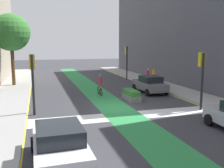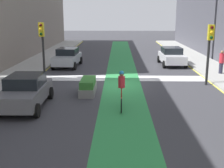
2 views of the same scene
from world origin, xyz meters
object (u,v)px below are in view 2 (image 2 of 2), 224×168
(pedestrian_sidewalk_left_a, at_px, (221,62))
(car_silver_right_near, at_px, (67,57))
(car_white_left_near, at_px, (172,56))
(median_planter, at_px, (88,87))
(traffic_signal_near_right, at_px, (42,39))
(cyclist_in_lane, at_px, (122,89))
(traffic_signal_near_left, at_px, (210,43))
(car_grey_right_far, at_px, (25,91))

(pedestrian_sidewalk_left_a, bearing_deg, car_silver_right_near, -16.37)
(car_white_left_near, distance_m, median_planter, 11.62)
(traffic_signal_near_right, xyz_separation_m, cyclist_in_lane, (-5.41, 6.76, -1.77))
(traffic_signal_near_left, height_order, cyclist_in_lane, traffic_signal_near_left)
(pedestrian_sidewalk_left_a, bearing_deg, median_planter, 29.56)
(car_silver_right_near, relative_size, median_planter, 1.87)
(traffic_signal_near_right, relative_size, car_grey_right_far, 0.92)
(cyclist_in_lane, bearing_deg, car_grey_right_far, -2.16)
(traffic_signal_near_left, distance_m, cyclist_in_lane, 7.58)
(traffic_signal_near_right, xyz_separation_m, median_planter, (-3.52, 4.00, -2.33))
(traffic_signal_near_right, bearing_deg, cyclist_in_lane, 128.67)
(traffic_signal_near_right, relative_size, car_white_left_near, 0.92)
(traffic_signal_near_left, distance_m, car_white_left_near, 7.81)
(traffic_signal_near_right, bearing_deg, car_grey_right_far, 96.40)
(car_white_left_near, relative_size, car_silver_right_near, 0.99)
(car_silver_right_near, bearing_deg, car_white_left_near, -174.46)
(traffic_signal_near_left, bearing_deg, car_silver_right_near, -33.42)
(car_white_left_near, xyz_separation_m, median_planter, (6.44, 9.67, -0.40))
(car_white_left_near, bearing_deg, median_planter, 56.34)
(traffic_signal_near_left, distance_m, car_silver_right_near, 12.19)
(cyclist_in_lane, distance_m, pedestrian_sidewalk_left_a, 10.93)
(traffic_signal_near_left, height_order, car_white_left_near, traffic_signal_near_left)
(car_grey_right_far, distance_m, cyclist_in_lane, 4.68)
(pedestrian_sidewalk_left_a, height_order, median_planter, pedestrian_sidewalk_left_a)
(cyclist_in_lane, bearing_deg, pedestrian_sidewalk_left_a, -132.69)
(car_silver_right_near, xyz_separation_m, cyclist_in_lane, (-4.55, 11.54, 0.17))
(median_planter, bearing_deg, car_grey_right_far, 42.84)
(cyclist_in_lane, distance_m, median_planter, 3.39)
(traffic_signal_near_left, xyz_separation_m, car_grey_right_far, (10.18, 4.74, -1.89))
(pedestrian_sidewalk_left_a, xyz_separation_m, median_planter, (9.30, 5.27, -0.61))
(median_planter, bearing_deg, pedestrian_sidewalk_left_a, -150.44)
(car_grey_right_far, bearing_deg, median_planter, -137.16)
(pedestrian_sidewalk_left_a, bearing_deg, car_white_left_near, -56.94)
(car_white_left_near, bearing_deg, pedestrian_sidewalk_left_a, 123.06)
(cyclist_in_lane, height_order, pedestrian_sidewalk_left_a, cyclist_in_lane)
(car_grey_right_far, bearing_deg, car_white_left_near, -126.97)
(traffic_signal_near_right, xyz_separation_m, car_white_left_near, (-9.96, -5.67, -1.93))
(traffic_signal_near_right, relative_size, pedestrian_sidewalk_left_a, 2.28)
(cyclist_in_lane, bearing_deg, car_white_left_near, -110.10)
(car_silver_right_near, distance_m, median_planter, 9.19)
(traffic_signal_near_left, bearing_deg, car_grey_right_far, 24.95)
(car_grey_right_far, relative_size, car_white_left_near, 1.00)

